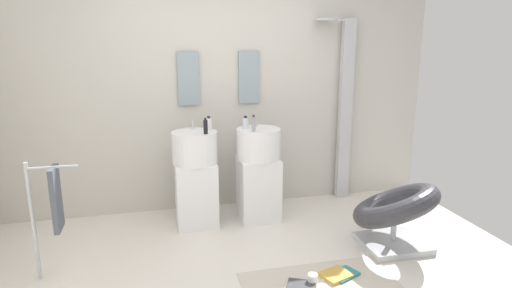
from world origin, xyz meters
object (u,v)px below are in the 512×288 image
(towel_rack, at_px, (52,202))
(magazine_teal, at_px, (344,274))
(coffee_mug, at_px, (313,279))
(soap_bottle_grey, at_px, (254,124))
(soap_bottle_white, at_px, (209,124))
(pedestal_sink_left, at_px, (196,177))
(shower_column, at_px, (344,107))
(magazine_charcoal, at_px, (301,288))
(pedestal_sink_right, at_px, (258,172))
(magazine_ochre, at_px, (336,275))
(soap_bottle_black, at_px, (206,127))
(lounge_chair, at_px, (395,210))
(soap_bottle_clear, at_px, (245,123))

(towel_rack, bearing_deg, magazine_teal, -13.89)
(coffee_mug, bearing_deg, magazine_teal, 12.98)
(soap_bottle_grey, bearing_deg, soap_bottle_white, 162.42)
(pedestal_sink_left, bearing_deg, coffee_mug, -61.60)
(shower_column, relative_size, soap_bottle_white, 14.10)
(magazine_charcoal, xyz_separation_m, soap_bottle_white, (-0.47, 1.42, 1.00))
(pedestal_sink_left, relative_size, pedestal_sink_right, 1.00)
(magazine_ochre, distance_m, soap_bottle_black, 1.76)
(magazine_teal, bearing_deg, coffee_mug, 169.05)
(pedestal_sink_left, xyz_separation_m, towel_rack, (-1.16, -0.75, 0.13))
(towel_rack, distance_m, soap_bottle_white, 1.56)
(lounge_chair, relative_size, soap_bottle_grey, 6.74)
(coffee_mug, bearing_deg, lounge_chair, 24.68)
(pedestal_sink_right, distance_m, magazine_ochre, 1.41)
(towel_rack, distance_m, soap_bottle_black, 1.46)
(lounge_chair, bearing_deg, magazine_charcoal, -155.37)
(magazine_charcoal, bearing_deg, shower_column, 83.52)
(shower_column, distance_m, lounge_chair, 1.50)
(pedestal_sink_left, xyz_separation_m, soap_bottle_black, (0.10, -0.12, 0.53))
(soap_bottle_white, distance_m, soap_bottle_black, 0.14)
(pedestal_sink_right, bearing_deg, magazine_ochre, -76.62)
(shower_column, bearing_deg, soap_bottle_black, -163.23)
(towel_rack, height_order, coffee_mug, towel_rack)
(coffee_mug, xyz_separation_m, soap_bottle_grey, (-0.17, 1.23, 0.98))
(shower_column, relative_size, magazine_teal, 9.04)
(shower_column, bearing_deg, pedestal_sink_left, -167.74)
(magazine_charcoal, xyz_separation_m, coffee_mug, (0.11, 0.05, 0.03))
(magazine_teal, xyz_separation_m, soap_bottle_black, (-0.92, 1.17, 1.01))
(lounge_chair, height_order, coffee_mug, lounge_chair)
(soap_bottle_white, bearing_deg, soap_bottle_clear, 5.74)
(magazine_ochre, xyz_separation_m, coffee_mug, (-0.22, -0.06, 0.03))
(pedestal_sink_left, height_order, shower_column, shower_column)
(lounge_chair, relative_size, coffee_mug, 12.63)
(shower_column, relative_size, lounge_chair, 1.86)
(magazine_charcoal, bearing_deg, towel_rack, -174.46)
(pedestal_sink_right, height_order, magazine_charcoal, pedestal_sink_right)
(magazine_teal, bearing_deg, towel_rack, 142.18)
(pedestal_sink_left, height_order, magazine_teal, pedestal_sink_left)
(magazine_charcoal, bearing_deg, coffee_mug, 49.96)
(pedestal_sink_left, bearing_deg, magazine_charcoal, -66.16)
(lounge_chair, relative_size, soap_bottle_white, 7.60)
(magazine_charcoal, xyz_separation_m, soap_bottle_grey, (-0.06, 1.28, 1.00))
(magazine_teal, height_order, soap_bottle_clear, soap_bottle_clear)
(magazine_charcoal, xyz_separation_m, soap_bottle_black, (-0.52, 1.29, 1.00))
(shower_column, relative_size, coffee_mug, 23.44)
(pedestal_sink_left, height_order, towel_rack, pedestal_sink_left)
(magazine_teal, distance_m, coffee_mug, 0.30)
(lounge_chair, bearing_deg, soap_bottle_clear, 139.54)
(towel_rack, height_order, soap_bottle_black, soap_bottle_black)
(magazine_teal, height_order, coffee_mug, coffee_mug)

